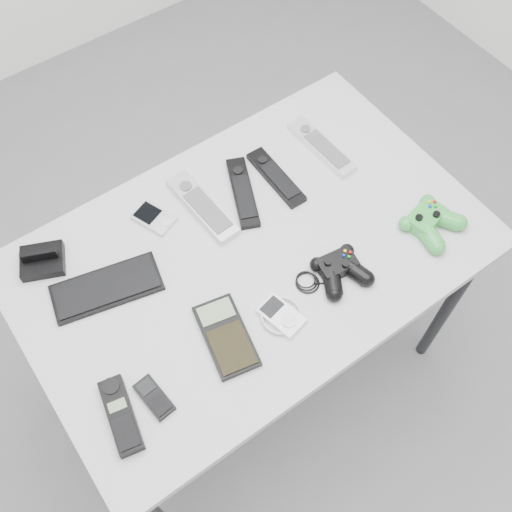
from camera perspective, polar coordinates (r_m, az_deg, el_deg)
floor at (r=2.06m, az=0.22°, el=-9.55°), size 3.50×3.50×0.00m
desk at (r=1.45m, az=-0.43°, el=-0.78°), size 1.08×0.69×0.72m
pda_keyboard at (r=1.38m, az=-14.04°, el=-2.92°), size 0.26×0.16×0.01m
dock_bracket at (r=1.44m, az=-19.82°, el=-0.17°), size 0.12×0.12×0.05m
pda at (r=1.46m, az=-9.69°, el=3.62°), size 0.09×0.11×0.02m
remote_silver_a at (r=1.46m, az=-5.12°, el=4.75°), size 0.07×0.23×0.03m
remote_black_a at (r=1.48m, az=-1.27°, el=6.11°), size 0.13×0.21×0.02m
remote_black_b at (r=1.51m, az=1.92°, el=7.54°), size 0.05×0.20×0.02m
remote_silver_b at (r=1.58m, az=6.26°, el=10.34°), size 0.06×0.22×0.02m
mobile_phone at (r=1.26m, az=-9.69°, el=-13.12°), size 0.05×0.10×0.02m
cordless_handset at (r=1.26m, az=-12.75°, el=-14.57°), size 0.08×0.17×0.02m
calculator at (r=1.29m, az=-2.86°, el=-7.60°), size 0.13×0.19×0.02m
mp3_player at (r=1.31m, az=2.43°, el=-5.69°), size 0.11×0.12×0.02m
controller_black at (r=1.36m, az=8.00°, el=-1.20°), size 0.22×0.16×0.04m
controller_green at (r=1.48m, az=16.28°, el=3.24°), size 0.16×0.16×0.04m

